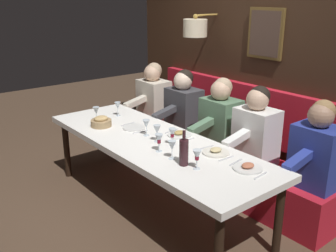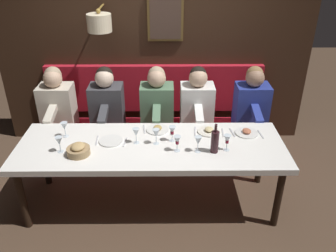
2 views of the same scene
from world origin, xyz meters
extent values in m
plane|color=#4C3828|center=(0.00, 0.00, 0.00)|extent=(12.00, 12.00, 0.00)
cube|color=white|center=(0.00, 0.00, 0.71)|extent=(0.90, 2.67, 0.06)
cylinder|color=black|center=(-0.35, -1.24, 0.34)|extent=(0.07, 0.07, 0.68)
cylinder|color=black|center=(-0.35, 1.24, 0.34)|extent=(0.07, 0.07, 0.68)
cylinder|color=black|center=(0.35, -1.24, 0.34)|extent=(0.07, 0.07, 0.68)
cylinder|color=black|center=(0.35, 1.24, 0.34)|extent=(0.07, 0.07, 0.68)
cube|color=red|center=(0.89, 0.00, 0.23)|extent=(0.52, 2.87, 0.45)
cube|color=#382316|center=(1.48, 0.00, 1.45)|extent=(0.10, 4.07, 2.90)
cube|color=red|center=(1.39, 0.00, 0.77)|extent=(0.10, 2.87, 0.64)
cube|color=brown|center=(1.42, -0.15, 1.67)|extent=(0.04, 0.44, 0.54)
cube|color=#4C382D|center=(1.40, -0.15, 1.67)|extent=(0.01, 0.38, 0.48)
cylinder|color=#A37F38|center=(1.25, 0.60, 1.84)|extent=(0.35, 0.02, 0.02)
cylinder|color=beige|center=(1.08, 0.60, 1.70)|extent=(0.28, 0.28, 0.20)
sphere|color=#A37F38|center=(1.08, 0.60, 1.83)|extent=(0.06, 0.06, 0.06)
cube|color=#283893|center=(0.89, -1.20, 0.73)|extent=(0.30, 0.40, 0.56)
sphere|color=#A37A60|center=(0.87, -1.20, 1.11)|extent=(0.22, 0.22, 0.22)
sphere|color=#937047|center=(0.90, -1.20, 1.14)|extent=(0.20, 0.20, 0.20)
cube|color=#283893|center=(0.60, -1.20, 0.77)|extent=(0.33, 0.09, 0.14)
cube|color=white|center=(0.89, -0.53, 0.73)|extent=(0.30, 0.40, 0.56)
sphere|color=#D1A889|center=(0.87, -0.53, 1.11)|extent=(0.22, 0.22, 0.22)
sphere|color=black|center=(0.90, -0.53, 1.14)|extent=(0.20, 0.20, 0.20)
cube|color=white|center=(0.60, -0.53, 0.77)|extent=(0.33, 0.09, 0.14)
cube|color=#567A5B|center=(0.89, -0.04, 0.73)|extent=(0.30, 0.40, 0.56)
sphere|color=#D1A889|center=(0.87, -0.04, 1.11)|extent=(0.22, 0.22, 0.22)
sphere|color=tan|center=(0.90, -0.04, 1.14)|extent=(0.20, 0.20, 0.20)
cube|color=#567A5B|center=(0.60, -0.04, 0.77)|extent=(0.33, 0.09, 0.14)
cube|color=#3D3D42|center=(0.89, 0.57, 0.73)|extent=(0.30, 0.40, 0.56)
sphere|color=beige|center=(0.87, 0.57, 1.11)|extent=(0.22, 0.22, 0.22)
sphere|color=black|center=(0.90, 0.57, 1.14)|extent=(0.20, 0.20, 0.20)
cube|color=#3D3D42|center=(0.60, 0.57, 0.77)|extent=(0.33, 0.09, 0.14)
cube|color=beige|center=(0.89, 1.17, 0.73)|extent=(0.30, 0.40, 0.56)
sphere|color=#D1A889|center=(0.87, 1.17, 1.11)|extent=(0.22, 0.22, 0.22)
sphere|color=tan|center=(0.90, 1.17, 1.14)|extent=(0.20, 0.20, 0.20)
cube|color=beige|center=(0.60, 1.17, 0.77)|extent=(0.33, 0.09, 0.14)
cylinder|color=silver|center=(0.28, -0.06, 0.75)|extent=(0.24, 0.24, 0.01)
ellipsoid|color=#AD8E4C|center=(0.28, -0.06, 0.77)|extent=(0.11, 0.09, 0.04)
cube|color=silver|center=(0.26, -0.21, 0.74)|extent=(0.17, 0.02, 0.01)
cube|color=silver|center=(0.30, 0.08, 0.74)|extent=(0.18, 0.04, 0.01)
cylinder|color=silver|center=(0.24, -0.61, 0.75)|extent=(0.24, 0.24, 0.01)
ellipsoid|color=#D1BC84|center=(0.24, -0.61, 0.77)|extent=(0.11, 0.09, 0.04)
cube|color=silver|center=(0.22, -0.75, 0.74)|extent=(0.17, 0.02, 0.01)
cube|color=silver|center=(0.26, -0.46, 0.74)|extent=(0.18, 0.03, 0.01)
cylinder|color=silver|center=(0.06, 0.41, 0.75)|extent=(0.24, 0.24, 0.01)
cube|color=silver|center=(0.04, 0.26, 0.74)|extent=(0.17, 0.03, 0.01)
cube|color=silver|center=(0.08, 0.55, 0.74)|extent=(0.18, 0.03, 0.01)
cylinder|color=silver|center=(0.21, -1.00, 0.75)|extent=(0.24, 0.24, 0.01)
ellipsoid|color=#B76647|center=(0.21, -1.00, 0.77)|extent=(0.11, 0.09, 0.04)
cube|color=silver|center=(0.19, -1.14, 0.74)|extent=(0.17, 0.03, 0.01)
cube|color=silver|center=(0.23, -0.85, 0.74)|extent=(0.18, 0.04, 0.01)
cylinder|color=silver|center=(-0.12, -0.26, 0.74)|extent=(0.06, 0.06, 0.00)
cylinder|color=silver|center=(-0.12, -0.26, 0.78)|extent=(0.01, 0.01, 0.07)
cone|color=silver|center=(-0.12, -0.26, 0.86)|extent=(0.07, 0.07, 0.08)
cylinder|color=maroon|center=(-0.12, -0.26, 0.84)|extent=(0.03, 0.03, 0.03)
cylinder|color=silver|center=(0.01, -0.05, 0.74)|extent=(0.06, 0.06, 0.00)
cylinder|color=silver|center=(0.01, -0.05, 0.78)|extent=(0.01, 0.01, 0.07)
cone|color=silver|center=(0.01, -0.05, 0.86)|extent=(0.07, 0.07, 0.08)
cylinder|color=silver|center=(0.03, 0.15, 0.74)|extent=(0.06, 0.06, 0.00)
cylinder|color=silver|center=(0.03, 0.15, 0.78)|extent=(0.01, 0.01, 0.07)
cone|color=silver|center=(0.03, 0.15, 0.86)|extent=(0.07, 0.07, 0.08)
cylinder|color=silver|center=(0.07, -0.21, 0.74)|extent=(0.06, 0.06, 0.00)
cylinder|color=silver|center=(0.07, -0.21, 0.78)|extent=(0.01, 0.01, 0.07)
cone|color=silver|center=(0.07, -0.21, 0.86)|extent=(0.07, 0.07, 0.08)
cylinder|color=maroon|center=(0.07, -0.21, 0.84)|extent=(0.03, 0.03, 0.03)
cylinder|color=silver|center=(-0.13, 0.86, 0.74)|extent=(0.06, 0.06, 0.00)
cylinder|color=silver|center=(-0.13, 0.86, 0.78)|extent=(0.01, 0.01, 0.07)
cone|color=silver|center=(-0.13, 0.86, 0.86)|extent=(0.07, 0.07, 0.08)
cylinder|color=silver|center=(0.16, 0.89, 0.74)|extent=(0.06, 0.06, 0.00)
cylinder|color=silver|center=(0.16, 0.89, 0.78)|extent=(0.01, 0.01, 0.07)
cone|color=silver|center=(0.16, 0.89, 0.86)|extent=(0.07, 0.07, 0.08)
cylinder|color=silver|center=(-0.14, -0.46, 0.74)|extent=(0.06, 0.06, 0.00)
cylinder|color=silver|center=(-0.14, -0.46, 0.78)|extent=(0.01, 0.01, 0.07)
cone|color=silver|center=(-0.14, -0.46, 0.86)|extent=(0.07, 0.07, 0.08)
cylinder|color=silver|center=(-0.11, -0.74, 0.74)|extent=(0.06, 0.06, 0.00)
cylinder|color=silver|center=(-0.11, -0.74, 0.78)|extent=(0.01, 0.01, 0.07)
cone|color=silver|center=(-0.11, -0.74, 0.86)|extent=(0.07, 0.07, 0.08)
cylinder|color=maroon|center=(-0.11, -0.74, 0.83)|extent=(0.03, 0.03, 0.03)
cylinder|color=#33191E|center=(-0.14, -0.61, 0.85)|extent=(0.08, 0.08, 0.22)
cylinder|color=#33191E|center=(-0.14, -0.61, 1.00)|extent=(0.03, 0.03, 0.08)
cylinder|color=#9E7F56|center=(-0.18, 0.68, 0.78)|extent=(0.22, 0.22, 0.07)
ellipsoid|color=tan|center=(-0.18, 0.68, 0.83)|extent=(0.15, 0.13, 0.06)
camera|label=1|loc=(-2.07, -2.80, 2.07)|focal=41.38mm
camera|label=2|loc=(-2.97, -0.15, 2.57)|focal=37.27mm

